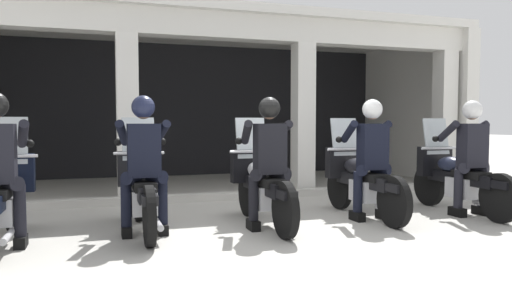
{
  "coord_description": "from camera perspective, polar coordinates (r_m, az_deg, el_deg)",
  "views": [
    {
      "loc": [
        -1.95,
        -5.64,
        1.27
      ],
      "look_at": [
        0.0,
        0.35,
        0.91
      ],
      "focal_mm": 34.17,
      "sensor_mm": 36.0,
      "label": 1
    }
  ],
  "objects": [
    {
      "name": "motorcycle_right",
      "position": [
        6.83,
        12.06,
        -3.25
      ],
      "size": [
        0.62,
        2.04,
        1.35
      ],
      "rotation": [
        0.0,
        0.0,
        -0.07
      ],
      "color": "black",
      "rests_on": "ground"
    },
    {
      "name": "motorcycle_center",
      "position": [
        6.14,
        0.64,
        -3.91
      ],
      "size": [
        0.62,
        2.04,
        1.35
      ],
      "rotation": [
        0.0,
        0.0,
        -0.08
      ],
      "color": "black",
      "rests_on": "ground"
    },
    {
      "name": "station_building",
      "position": [
        10.68,
        -6.98,
        7.81
      ],
      "size": [
        10.55,
        4.2,
        3.33
      ],
      "color": "black",
      "rests_on": "ground"
    },
    {
      "name": "police_officer_far_right",
      "position": [
        7.3,
        23.82,
        0.41
      ],
      "size": [
        0.63,
        0.61,
        1.58
      ],
      "rotation": [
        0.0,
        0.0,
        -0.04
      ],
      "color": "black",
      "rests_on": "ground"
    },
    {
      "name": "motorcycle_far_left",
      "position": [
        5.86,
        -27.48,
        -4.64
      ],
      "size": [
        0.62,
        2.04,
        1.35
      ],
      "rotation": [
        0.0,
        0.0,
        0.07
      ],
      "color": "black",
      "rests_on": "ground"
    },
    {
      "name": "ground_plane",
      "position": [
        8.95,
        -5.28,
        -4.87
      ],
      "size": [
        80.0,
        80.0,
        0.0
      ],
      "primitive_type": "plane",
      "color": "#A8A59E"
    },
    {
      "name": "kerb_strip",
      "position": [
        8.17,
        -3.33,
        -5.22
      ],
      "size": [
        10.05,
        0.24,
        0.12
      ],
      "primitive_type": "cube",
      "color": "#B7B5AD",
      "rests_on": "ground"
    },
    {
      "name": "police_officer_left",
      "position": [
        5.62,
        -13.01,
        -0.18
      ],
      "size": [
        0.63,
        0.61,
        1.58
      ],
      "rotation": [
        0.0,
        0.0,
        -0.1
      ],
      "color": "black",
      "rests_on": "ground"
    },
    {
      "name": "motorcycle_far_right",
      "position": [
        7.54,
        22.31,
        -2.81
      ],
      "size": [
        0.62,
        2.04,
        1.35
      ],
      "rotation": [
        0.0,
        0.0,
        -0.04
      ],
      "color": "black",
      "rests_on": "ground"
    },
    {
      "name": "police_officer_center",
      "position": [
        5.83,
        1.52,
        0.03
      ],
      "size": [
        0.63,
        0.61,
        1.58
      ],
      "rotation": [
        0.0,
        0.0,
        -0.08
      ],
      "color": "black",
      "rests_on": "ground"
    },
    {
      "name": "police_officer_right",
      "position": [
        6.55,
        13.34,
        0.3
      ],
      "size": [
        0.63,
        0.61,
        1.58
      ],
      "rotation": [
        0.0,
        0.0,
        -0.07
      ],
      "color": "black",
      "rests_on": "ground"
    },
    {
      "name": "motorcycle_left",
      "position": [
        5.94,
        -13.18,
        -4.24
      ],
      "size": [
        0.62,
        2.04,
        1.35
      ],
      "rotation": [
        0.0,
        0.0,
        -0.1
      ],
      "color": "black",
      "rests_on": "ground"
    }
  ]
}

